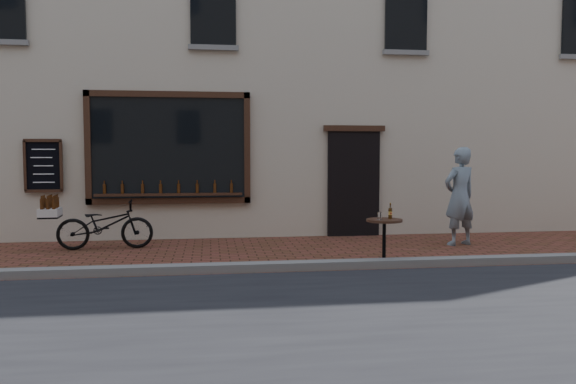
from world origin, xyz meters
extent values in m
plane|color=#562F1C|center=(0.00, 0.00, 0.00)|extent=(90.00, 90.00, 0.00)
cube|color=slate|center=(0.00, 0.20, 0.06)|extent=(90.00, 0.25, 0.12)
cube|color=#B8A991|center=(0.00, 6.50, 5.00)|extent=(28.00, 6.00, 10.00)
cube|color=black|center=(-1.90, 3.45, 1.85)|extent=(3.00, 0.06, 2.00)
cube|color=black|center=(-1.90, 3.43, 2.91)|extent=(3.24, 0.10, 0.12)
cube|color=black|center=(-1.90, 3.43, 0.79)|extent=(3.24, 0.10, 0.12)
cube|color=black|center=(-3.46, 3.43, 1.85)|extent=(0.12, 0.10, 2.24)
cube|color=black|center=(-0.34, 3.43, 1.85)|extent=(0.12, 0.10, 2.24)
cube|color=black|center=(-1.90, 3.38, 0.92)|extent=(2.90, 0.16, 0.05)
cube|color=black|center=(1.90, 3.46, 1.10)|extent=(1.10, 0.10, 2.20)
cube|color=black|center=(1.90, 3.43, 2.26)|extent=(1.30, 0.10, 0.12)
cube|color=black|center=(-4.30, 3.44, 1.50)|extent=(0.62, 0.04, 0.92)
cylinder|color=#3D1C07|center=(-3.15, 3.38, 1.04)|extent=(0.06, 0.06, 0.19)
cylinder|color=#3D1C07|center=(-2.79, 3.38, 1.04)|extent=(0.06, 0.06, 0.19)
cylinder|color=#3D1C07|center=(-2.44, 3.38, 1.04)|extent=(0.06, 0.06, 0.19)
cylinder|color=#3D1C07|center=(-2.08, 3.38, 1.04)|extent=(0.06, 0.06, 0.19)
cylinder|color=#3D1C07|center=(-1.72, 3.38, 1.04)|extent=(0.06, 0.06, 0.19)
cylinder|color=#3D1C07|center=(-1.36, 3.38, 1.04)|extent=(0.06, 0.06, 0.19)
cylinder|color=#3D1C07|center=(-1.01, 3.38, 1.04)|extent=(0.06, 0.06, 0.19)
cylinder|color=#3D1C07|center=(-0.65, 3.38, 1.04)|extent=(0.06, 0.06, 0.19)
cube|color=black|center=(-5.00, 3.46, 4.60)|extent=(0.90, 0.06, 1.40)
cube|color=black|center=(-1.00, 3.46, 4.60)|extent=(0.90, 0.06, 1.40)
cube|color=black|center=(3.00, 3.46, 4.60)|extent=(0.90, 0.06, 1.40)
imported|color=black|center=(-2.99, 2.47, 0.44)|extent=(1.73, 0.69, 0.89)
cube|color=black|center=(-3.93, 2.41, 0.61)|extent=(0.36, 0.49, 0.03)
cube|color=beige|center=(-3.93, 2.41, 0.70)|extent=(0.37, 0.51, 0.14)
cylinder|color=#3D1C07|center=(-3.82, 2.24, 0.86)|extent=(0.06, 0.06, 0.19)
cylinder|color=#3D1C07|center=(-3.91, 2.23, 0.86)|extent=(0.06, 0.06, 0.19)
cylinder|color=#3D1C07|center=(-4.01, 2.22, 0.86)|extent=(0.06, 0.06, 0.19)
cylinder|color=#3D1C07|center=(-3.82, 2.35, 0.86)|extent=(0.06, 0.06, 0.19)
cylinder|color=#3D1C07|center=(-3.92, 2.35, 0.86)|extent=(0.06, 0.06, 0.19)
cylinder|color=#3D1C07|center=(-4.02, 2.34, 0.86)|extent=(0.06, 0.06, 0.19)
cylinder|color=#3D1C07|center=(-3.83, 2.47, 0.86)|extent=(0.06, 0.06, 0.19)
cylinder|color=#3D1C07|center=(-3.93, 2.47, 0.86)|extent=(0.06, 0.06, 0.19)
cylinder|color=#3D1C07|center=(-4.03, 2.46, 0.86)|extent=(0.06, 0.06, 0.19)
cylinder|color=#3D1C07|center=(-3.84, 2.59, 0.86)|extent=(0.06, 0.06, 0.19)
cylinder|color=#3D1C07|center=(-3.94, 2.58, 0.86)|extent=(0.06, 0.06, 0.19)
cylinder|color=black|center=(1.59, 0.37, 0.01)|extent=(0.41, 0.41, 0.03)
cylinder|color=black|center=(1.59, 0.37, 0.35)|extent=(0.06, 0.06, 0.65)
cylinder|color=black|center=(1.59, 0.37, 0.70)|extent=(0.56, 0.56, 0.04)
cylinder|color=gold|center=(1.70, 0.42, 0.81)|extent=(0.06, 0.06, 0.06)
cylinder|color=white|center=(1.50, 0.30, 0.78)|extent=(0.07, 0.07, 0.12)
imported|color=slate|center=(3.59, 2.01, 0.93)|extent=(0.78, 0.62, 1.86)
camera|label=1|loc=(-1.10, -8.02, 1.75)|focal=35.00mm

